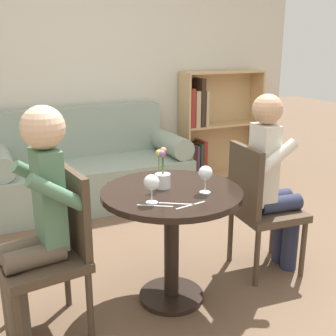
{
  "coord_description": "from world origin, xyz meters",
  "views": [
    {
      "loc": [
        -0.99,
        -2.07,
        1.52
      ],
      "look_at": [
        0.0,
        0.05,
        0.83
      ],
      "focal_mm": 45.0,
      "sensor_mm": 36.0,
      "label": 1
    }
  ],
  "objects_px": {
    "bookshelf_right": "(210,127)",
    "chair_right": "(259,204)",
    "couch": "(91,172)",
    "wine_glass_left": "(152,183)",
    "chair_left": "(55,247)",
    "person_left": "(36,218)",
    "flower_vase": "(163,174)",
    "wine_glass_right": "(205,174)",
    "person_right": "(273,181)"
  },
  "relations": [
    {
      "from": "bookshelf_right",
      "to": "chair_left",
      "type": "height_order",
      "value": "bookshelf_right"
    },
    {
      "from": "chair_right",
      "to": "bookshelf_right",
      "type": "bearing_deg",
      "value": -16.89
    },
    {
      "from": "chair_left",
      "to": "person_right",
      "type": "relative_size",
      "value": 0.73
    },
    {
      "from": "person_left",
      "to": "wine_glass_left",
      "type": "height_order",
      "value": "person_left"
    },
    {
      "from": "person_left",
      "to": "wine_glass_right",
      "type": "height_order",
      "value": "person_left"
    },
    {
      "from": "wine_glass_right",
      "to": "flower_vase",
      "type": "distance_m",
      "value": 0.26
    },
    {
      "from": "person_right",
      "to": "couch",
      "type": "bearing_deg",
      "value": 27.85
    },
    {
      "from": "wine_glass_left",
      "to": "wine_glass_right",
      "type": "height_order",
      "value": "same"
    },
    {
      "from": "wine_glass_left",
      "to": "flower_vase",
      "type": "distance_m",
      "value": 0.25
    },
    {
      "from": "chair_right",
      "to": "flower_vase",
      "type": "xyz_separation_m",
      "value": [
        -0.71,
        -0.0,
        0.31
      ]
    },
    {
      "from": "chair_right",
      "to": "wine_glass_right",
      "type": "height_order",
      "value": "chair_right"
    },
    {
      "from": "chair_right",
      "to": "wine_glass_right",
      "type": "distance_m",
      "value": 0.64
    },
    {
      "from": "couch",
      "to": "flower_vase",
      "type": "height_order",
      "value": "flower_vase"
    },
    {
      "from": "chair_left",
      "to": "flower_vase",
      "type": "bearing_deg",
      "value": 87.36
    },
    {
      "from": "chair_left",
      "to": "wine_glass_left",
      "type": "distance_m",
      "value": 0.61
    },
    {
      "from": "couch",
      "to": "chair_left",
      "type": "relative_size",
      "value": 2.09
    },
    {
      "from": "bookshelf_right",
      "to": "flower_vase",
      "type": "xyz_separation_m",
      "value": [
        -1.54,
        -2.08,
        0.21
      ]
    },
    {
      "from": "person_right",
      "to": "wine_glass_right",
      "type": "distance_m",
      "value": 0.66
    },
    {
      "from": "flower_vase",
      "to": "chair_left",
      "type": "bearing_deg",
      "value": -175.2
    },
    {
      "from": "person_left",
      "to": "flower_vase",
      "type": "distance_m",
      "value": 0.75
    },
    {
      "from": "bookshelf_right",
      "to": "wine_glass_right",
      "type": "bearing_deg",
      "value": -120.99
    },
    {
      "from": "wine_glass_left",
      "to": "flower_vase",
      "type": "bearing_deg",
      "value": 52.45
    },
    {
      "from": "chair_left",
      "to": "person_left",
      "type": "distance_m",
      "value": 0.2
    },
    {
      "from": "bookshelf_right",
      "to": "person_left",
      "type": "height_order",
      "value": "person_left"
    },
    {
      "from": "bookshelf_right",
      "to": "wine_glass_right",
      "type": "xyz_separation_m",
      "value": [
        -1.35,
        -2.25,
        0.23
      ]
    },
    {
      "from": "chair_left",
      "to": "chair_right",
      "type": "bearing_deg",
      "value": 84.89
    },
    {
      "from": "chair_left",
      "to": "wine_glass_right",
      "type": "xyz_separation_m",
      "value": [
        0.83,
        -0.12,
        0.33
      ]
    },
    {
      "from": "chair_right",
      "to": "wine_glass_right",
      "type": "relative_size",
      "value": 5.7
    },
    {
      "from": "bookshelf_right",
      "to": "person_right",
      "type": "bearing_deg",
      "value": -109.49
    },
    {
      "from": "person_right",
      "to": "wine_glass_right",
      "type": "height_order",
      "value": "person_right"
    },
    {
      "from": "chair_right",
      "to": "wine_glass_left",
      "type": "distance_m",
      "value": 0.94
    },
    {
      "from": "chair_right",
      "to": "wine_glass_right",
      "type": "bearing_deg",
      "value": 113.73
    },
    {
      "from": "chair_right",
      "to": "flower_vase",
      "type": "height_order",
      "value": "flower_vase"
    },
    {
      "from": "person_left",
      "to": "bookshelf_right",
      "type": "bearing_deg",
      "value": 125.97
    },
    {
      "from": "couch",
      "to": "wine_glass_left",
      "type": "distance_m",
      "value": 2.07
    },
    {
      "from": "bookshelf_right",
      "to": "chair_right",
      "type": "relative_size",
      "value": 1.37
    },
    {
      "from": "couch",
      "to": "flower_vase",
      "type": "bearing_deg",
      "value": -90.96
    },
    {
      "from": "wine_glass_left",
      "to": "person_left",
      "type": "bearing_deg",
      "value": 167.88
    },
    {
      "from": "bookshelf_right",
      "to": "chair_left",
      "type": "xyz_separation_m",
      "value": [
        -2.19,
        -2.13,
        -0.1
      ]
    },
    {
      "from": "flower_vase",
      "to": "chair_right",
      "type": "bearing_deg",
      "value": 0.07
    },
    {
      "from": "couch",
      "to": "wine_glass_right",
      "type": "bearing_deg",
      "value": -85.54
    },
    {
      "from": "couch",
      "to": "chair_left",
      "type": "bearing_deg",
      "value": -110.07
    },
    {
      "from": "couch",
      "to": "chair_right",
      "type": "xyz_separation_m",
      "value": [
        0.68,
        -1.8,
        0.18
      ]
    },
    {
      "from": "couch",
      "to": "bookshelf_right",
      "type": "distance_m",
      "value": 1.56
    },
    {
      "from": "person_left",
      "to": "flower_vase",
      "type": "height_order",
      "value": "person_left"
    },
    {
      "from": "bookshelf_right",
      "to": "wine_glass_left",
      "type": "distance_m",
      "value": 2.84
    },
    {
      "from": "couch",
      "to": "wine_glass_left",
      "type": "relative_size",
      "value": 12.0
    },
    {
      "from": "chair_left",
      "to": "person_left",
      "type": "xyz_separation_m",
      "value": [
        -0.08,
        -0.02,
        0.19
      ]
    },
    {
      "from": "chair_right",
      "to": "wine_glass_right",
      "type": "xyz_separation_m",
      "value": [
        -0.52,
        -0.18,
        0.33
      ]
    },
    {
      "from": "couch",
      "to": "flower_vase",
      "type": "xyz_separation_m",
      "value": [
        -0.03,
        -1.8,
        0.49
      ]
    }
  ]
}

